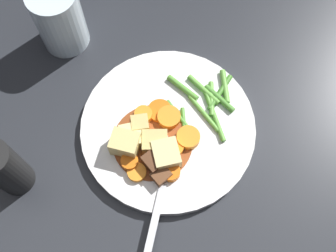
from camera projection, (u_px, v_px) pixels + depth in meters
name	position (u px, v px, depth m)	size (l,w,h in m)	color
ground_plane	(168.00, 130.00, 0.63)	(3.00, 3.00, 0.00)	#26282D
dinner_plate	(168.00, 128.00, 0.62)	(0.26, 0.26, 0.02)	white
stew_sauce	(153.00, 142.00, 0.60)	(0.12, 0.12, 0.00)	brown
carrot_slice_0	(137.00, 172.00, 0.58)	(0.03, 0.03, 0.01)	orange
carrot_slice_1	(130.00, 162.00, 0.59)	(0.02, 0.02, 0.01)	orange
carrot_slice_2	(188.00, 138.00, 0.60)	(0.03, 0.03, 0.01)	orange
carrot_slice_3	(169.00, 118.00, 0.61)	(0.03, 0.03, 0.01)	orange
carrot_slice_4	(162.00, 110.00, 0.62)	(0.04, 0.04, 0.01)	orange
carrot_slice_5	(143.00, 115.00, 0.61)	(0.03, 0.03, 0.01)	orange
carrot_slice_6	(174.00, 147.00, 0.59)	(0.03, 0.03, 0.01)	orange
carrot_slice_7	(171.00, 172.00, 0.58)	(0.03, 0.03, 0.01)	orange
potato_chunk_0	(126.00, 144.00, 0.59)	(0.03, 0.04, 0.03)	#E5CC7A
potato_chunk_1	(155.00, 142.00, 0.59)	(0.04, 0.03, 0.03)	#DBBC6B
potato_chunk_2	(140.00, 125.00, 0.60)	(0.02, 0.02, 0.03)	#DBBC6B
potato_chunk_3	(166.00, 155.00, 0.58)	(0.04, 0.04, 0.03)	#EAD68C
potato_chunk_4	(132.00, 137.00, 0.59)	(0.03, 0.03, 0.02)	#EAD68C
meat_chunk_0	(155.00, 161.00, 0.58)	(0.03, 0.03, 0.02)	#56331E
meat_chunk_1	(161.00, 176.00, 0.58)	(0.02, 0.02, 0.02)	brown
green_bean_0	(183.00, 88.00, 0.63)	(0.01, 0.01, 0.06)	#599E38
green_bean_1	(204.00, 90.00, 0.63)	(0.01, 0.01, 0.06)	#66AD42
green_bean_2	(225.00, 86.00, 0.63)	(0.01, 0.01, 0.05)	#66AD42
green_bean_3	(220.00, 92.00, 0.63)	(0.01, 0.01, 0.07)	#4C8E33
green_bean_4	(214.00, 116.00, 0.62)	(0.01, 0.01, 0.08)	#599E38
green_bean_5	(180.00, 118.00, 0.61)	(0.01, 0.01, 0.07)	#4C8E33
green_bean_6	(184.00, 128.00, 0.61)	(0.01, 0.01, 0.06)	#4C8E33
green_bean_7	(218.00, 97.00, 0.63)	(0.01, 0.01, 0.06)	#4C8E33
green_bean_8	(204.00, 113.00, 0.62)	(0.01, 0.01, 0.07)	#66AD42
green_bean_9	(211.00, 99.00, 0.63)	(0.01, 0.01, 0.05)	#66AD42
fork	(162.00, 191.00, 0.57)	(0.13, 0.14, 0.00)	silver
water_glass	(59.00, 18.00, 0.64)	(0.07, 0.07, 0.11)	silver
pepper_mill	(5.00, 169.00, 0.55)	(0.05, 0.05, 0.11)	black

